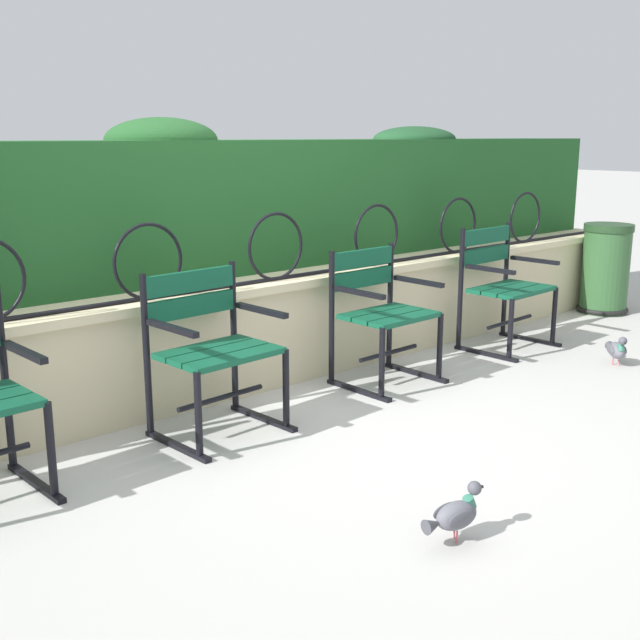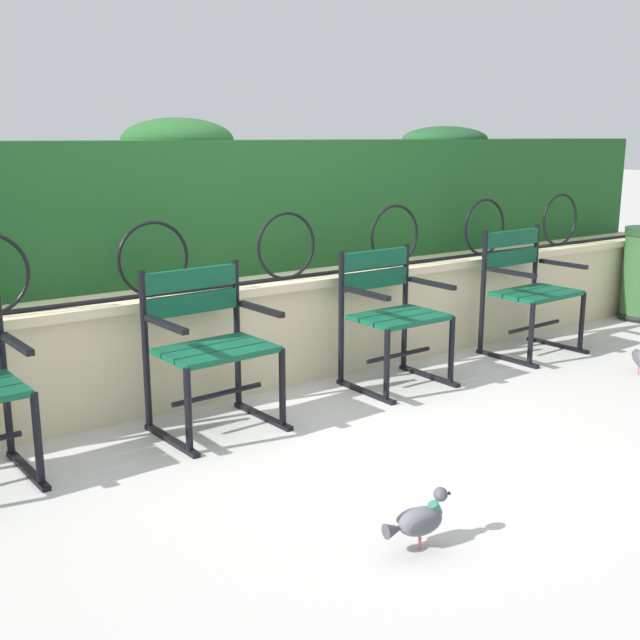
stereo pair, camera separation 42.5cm
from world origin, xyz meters
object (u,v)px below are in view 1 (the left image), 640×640
park_chair_rightmost (503,284)px  pigeon_far_side (617,349)px  pigeon_near_chairs (456,514)px  trash_bin (605,271)px  park_chair_centre_left (211,346)px  park_chair_centre_right (380,311)px

park_chair_rightmost → pigeon_far_side: size_ratio=3.72×
pigeon_near_chairs → pigeon_far_side: same height
pigeon_near_chairs → trash_bin: bearing=22.4°
park_chair_centre_left → pigeon_far_side: 2.87m
park_chair_rightmost → trash_bin: (1.63, 0.09, -0.10)m
pigeon_far_side → pigeon_near_chairs: bearing=-163.6°
park_chair_centre_right → pigeon_near_chairs: bearing=-127.4°
park_chair_centre_left → pigeon_near_chairs: park_chair_centre_left is taller
park_chair_centre_right → pigeon_far_side: 1.71m
park_chair_centre_right → park_chair_rightmost: park_chair_rightmost is taller
trash_bin → park_chair_centre_left: bearing=-178.5°
trash_bin → park_chair_rightmost: bearing=-176.9°
park_chair_centre_right → pigeon_near_chairs: (-1.24, -1.62, -0.35)m
park_chair_centre_right → park_chair_rightmost: 1.28m
park_chair_centre_right → park_chair_rightmost: bearing=0.0°
park_chair_rightmost → pigeon_far_side: bearing=-77.9°
pigeon_near_chairs → pigeon_far_side: (2.69, 0.79, 0.00)m
park_chair_rightmost → park_chair_centre_right: bearing=-180.0°
park_chair_rightmost → trash_bin: 1.64m
pigeon_far_side → trash_bin: size_ratio=0.31×
park_chair_centre_left → park_chair_rightmost: park_chair_rightmost is taller
park_chair_centre_left → pigeon_far_side: park_chair_centre_left is taller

